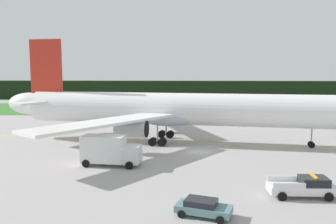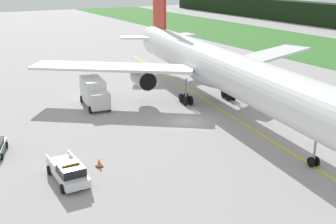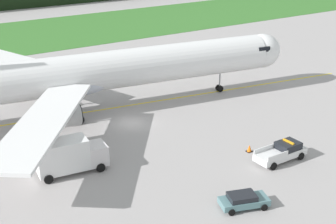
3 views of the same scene
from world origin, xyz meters
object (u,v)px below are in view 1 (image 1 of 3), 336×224
airliner (179,109)px  catering_truck (109,150)px  staff_car (203,207)px  apron_cone (277,181)px  ops_pickup_truck (304,187)px

airliner → catering_truck: size_ratio=8.21×
staff_car → apron_cone: bearing=45.8°
catering_truck → apron_cone: 18.76m
airliner → catering_truck: airliner is taller
ops_pickup_truck → catering_truck: size_ratio=0.82×
airliner → apron_cone: (9.87, -19.60, -4.71)m
airliner → ops_pickup_truck: size_ratio=9.99×
staff_car → airliner: bearing=94.8°
airliner → staff_car: 27.81m
airliner → apron_cone: size_ratio=72.84×
apron_cone → airliner: bearing=116.7°
airliner → staff_car: (2.31, -27.36, -4.40)m
apron_cone → ops_pickup_truck: bearing=-64.7°
staff_car → apron_cone: (7.56, 7.76, -0.32)m
catering_truck → staff_car: catering_truck is taller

